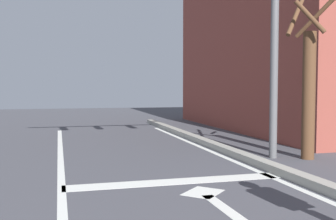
{
  "coord_description": "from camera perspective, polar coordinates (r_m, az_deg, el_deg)",
  "views": [
    {
      "loc": [
        -0.11,
        2.02,
        1.48
      ],
      "look_at": [
        1.72,
        8.73,
        1.07
      ],
      "focal_mm": 43.23,
      "sensor_mm": 36.0,
      "label": 1
    }
  ],
  "objects": [
    {
      "name": "stop_bar",
      "position": [
        6.37,
        1.22,
        -10.04
      ],
      "size": [
        3.46,
        0.4,
        0.01
      ],
      "primitive_type": "cube",
      "color": "silver",
      "rests_on": "ground"
    },
    {
      "name": "lane_arrow_stem",
      "position": [
        5.01,
        8.41,
        -13.82
      ],
      "size": [
        0.16,
        1.4,
        0.01
      ],
      "primitive_type": "cube",
      "color": "silver",
      "rests_on": "ground"
    },
    {
      "name": "roadside_tree",
      "position": [
        8.67,
        19.19,
        3.25
      ],
      "size": [
        1.07,
        1.01,
        3.37
      ],
      "color": "#543621",
      "rests_on": "ground"
    },
    {
      "name": "lane_arrow_head",
      "position": [
        5.77,
        4.96,
        -11.49
      ],
      "size": [
        0.71,
        0.71,
        0.01
      ],
      "primitive_type": "cube",
      "rotation": [
        0.0,
        0.0,
        0.79
      ],
      "color": "silver",
      "rests_on": "ground"
    }
  ]
}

